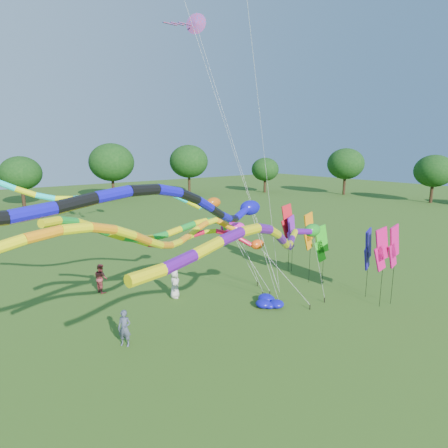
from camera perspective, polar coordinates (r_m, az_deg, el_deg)
ground at (r=18.86m, az=12.09°, el=-16.35°), size 160.00×160.00×0.00m
tree_ring at (r=14.08m, az=8.79°, el=-2.31°), size 117.47×120.59×9.41m
tube_kite_red at (r=17.98m, az=-3.69°, el=-2.33°), size 10.80×3.57×6.19m
tube_kite_orange at (r=14.48m, az=-5.77°, el=-1.21°), size 13.91×6.46×7.55m
tube_kite_purple at (r=13.60m, az=9.01°, el=-1.96°), size 14.08×6.19×7.39m
tube_kite_blue at (r=12.16m, az=-5.74°, el=2.44°), size 15.98×6.25×8.62m
tube_kite_cyan at (r=17.68m, az=-12.33°, el=4.06°), size 13.83×2.09×8.38m
tube_kite_green at (r=17.39m, az=-6.10°, el=-0.55°), size 13.07×4.39×7.16m
delta_kite_high_c at (r=25.38m, az=-4.36°, el=28.20°), size 4.17×6.57×16.99m
banner_pole_green at (r=24.96m, az=14.58°, el=-2.92°), size 1.14×0.39×3.91m
banner_pole_orange at (r=24.43m, az=12.80°, el=-1.11°), size 1.16×0.16×4.76m
banner_pole_blue_a at (r=23.10m, az=21.08°, el=-3.63°), size 1.15×0.36×4.25m
banner_pole_red at (r=26.51m, az=9.62°, el=0.38°), size 1.16×0.19×4.93m
banner_pole_magenta_b at (r=22.56m, az=24.46°, el=-3.16°), size 1.16×0.11×4.67m
banner_pole_magenta_a at (r=21.92m, az=22.85°, el=-3.61°), size 1.16×0.28×4.61m
banner_pole_violet at (r=26.59m, az=10.21°, el=-1.31°), size 1.15×0.34×4.15m
blue_nylon_heap at (r=21.48m, az=7.03°, el=-11.82°), size 1.63×1.71×0.58m
person_a at (r=22.55m, az=-7.52°, el=-9.01°), size 0.96×0.98×1.70m
person_b at (r=17.89m, az=-14.93°, el=-15.10°), size 0.70×0.72×1.67m
person_c at (r=24.34m, az=-18.25°, el=-7.84°), size 0.81×0.97×1.79m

